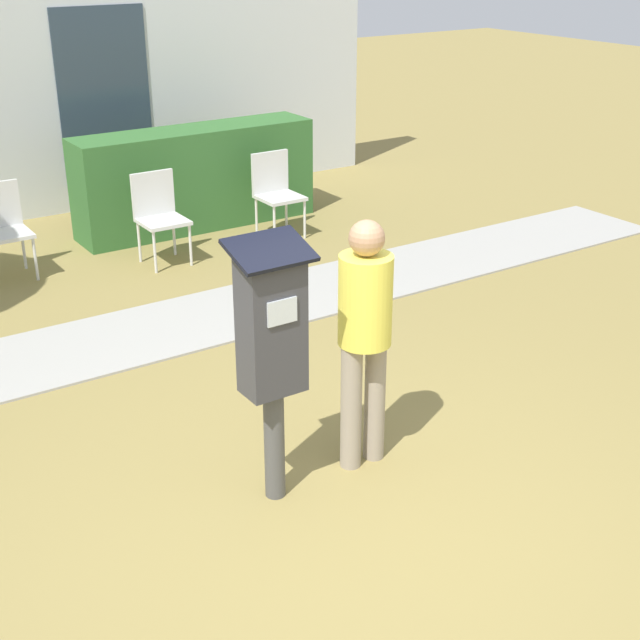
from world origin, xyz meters
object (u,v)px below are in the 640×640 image
(outdoor_chair_left, at_px, (2,223))
(person_standing, at_px, (365,326))
(outdoor_chair_middle, at_px, (158,210))
(parking_meter, at_px, (272,339))
(outdoor_chair_right, at_px, (275,188))

(outdoor_chair_left, bearing_deg, person_standing, -60.26)
(outdoor_chair_middle, bearing_deg, person_standing, -109.51)
(parking_meter, bearing_deg, outdoor_chair_middle, 74.57)
(outdoor_chair_right, bearing_deg, outdoor_chair_left, -175.70)
(parking_meter, distance_m, outdoor_chair_left, 4.60)
(outdoor_chair_left, bearing_deg, outdoor_chair_middle, 0.84)
(parking_meter, relative_size, outdoor_chair_left, 1.77)
(outdoor_chair_middle, bearing_deg, parking_meter, -118.09)
(outdoor_chair_left, relative_size, outdoor_chair_right, 1.00)
(person_standing, bearing_deg, outdoor_chair_middle, 47.32)
(parking_meter, bearing_deg, person_standing, 1.23)
(parking_meter, xyz_separation_m, outdoor_chair_middle, (1.14, 4.12, -0.49))
(person_standing, xyz_separation_m, outdoor_chair_right, (1.90, 4.20, -0.40))
(parking_meter, bearing_deg, outdoor_chair_left, 93.34)
(outdoor_chair_left, xyz_separation_m, outdoor_chair_right, (2.81, -0.35, 0.00))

